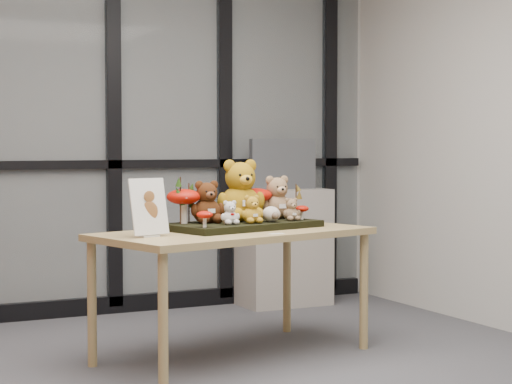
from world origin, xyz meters
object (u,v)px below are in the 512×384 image
display_table (233,242)px  mushroom_front_left (205,218)px  monitor (283,164)px  bear_brown_medium (207,200)px  bear_tan_back (277,195)px  plush_cream_hedgehog (271,213)px  mushroom_back_left (184,204)px  cabinet (284,247)px  bear_white_bow (230,211)px  mushroom_back_right (257,202)px  sign_holder (149,209)px  bear_small_yellow (252,208)px  bear_beige_small (291,208)px  mushroom_front_right (302,212)px  bear_pooh_yellow (240,187)px  diorama_tray (243,225)px

display_table → mushroom_front_left: bearing=-163.5°
monitor → bear_brown_medium: bearing=-132.0°
bear_tan_back → plush_cream_hedgehog: (-0.15, -0.22, -0.09)m
mushroom_back_left → cabinet: 1.83m
plush_cream_hedgehog → bear_tan_back: bearing=40.9°
bear_white_bow → mushroom_back_right: 0.41m
sign_holder → bear_tan_back: bearing=5.7°
bear_small_yellow → sign_holder: (-0.64, -0.11, 0.02)m
display_table → monitor: 1.79m
bear_small_yellow → bear_beige_small: (0.28, 0.06, -0.01)m
bear_small_yellow → mushroom_front_right: (0.37, 0.09, -0.04)m
mushroom_front_left → sign_holder: sign_holder is taller
plush_cream_hedgehog → mushroom_front_right: 0.25m
bear_small_yellow → mushroom_back_left: (-0.35, 0.16, 0.02)m
mushroom_front_right → sign_holder: sign_holder is taller
bear_beige_small → bear_pooh_yellow: bearing=138.1°
mushroom_back_right → bear_brown_medium: bearing=-161.4°
bear_beige_small → cabinet: (0.65, 1.33, -0.39)m
cabinet → bear_tan_back: bearing=-119.6°
bear_white_bow → bear_beige_small: size_ratio=1.01×
bear_tan_back → diorama_tray: bearing=-169.3°
diorama_tray → display_table: bearing=-153.4°
diorama_tray → bear_pooh_yellow: (0.03, 0.10, 0.21)m
bear_small_yellow → cabinet: 1.73m
diorama_tray → mushroom_front_left: mushroom_front_left is taller
mushroom_back_right → mushroom_front_right: (0.21, -0.16, -0.05)m
mushroom_back_left → sign_holder: (-0.30, -0.27, -0.00)m
bear_brown_medium → bear_white_bow: (0.07, -0.15, -0.06)m
bear_pooh_yellow → mushroom_back_left: (-0.37, -0.04, -0.09)m
bear_beige_small → mushroom_front_left: size_ratio=1.49×
bear_beige_small → plush_cream_hedgehog: (-0.15, -0.04, -0.02)m
mushroom_back_right → mushroom_front_left: (-0.49, -0.38, -0.05)m
mushroom_back_right → monitor: size_ratio=0.38×
bear_tan_back → bear_small_yellow: 0.37m
mushroom_front_right → monitor: (0.57, 1.32, 0.25)m
mushroom_front_left → display_table: bearing=31.2°
bear_tan_back → cabinet: bearing=45.7°
bear_beige_small → mushroom_front_left: bear_beige_small is taller
bear_white_bow → plush_cream_hedgehog: (0.28, 0.04, -0.02)m
plush_cream_hedgehog → sign_holder: (-0.77, -0.13, 0.05)m
bear_tan_back → monitor: (0.66, 1.17, 0.15)m
plush_cream_hedgehog → mushroom_front_right: bearing=2.1°
plush_cream_hedgehog → sign_holder: size_ratio=0.33×
bear_pooh_yellow → mushroom_front_left: bear_pooh_yellow is taller
sign_holder → monitor: bearing=29.1°
bear_beige_small → cabinet: 1.54m
mushroom_front_left → cabinet: (1.28, 1.52, -0.37)m
display_table → plush_cream_hedgehog: bearing=-14.2°
bear_brown_medium → mushroom_front_right: (0.59, -0.04, -0.08)m
bear_beige_small → monitor: 1.52m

